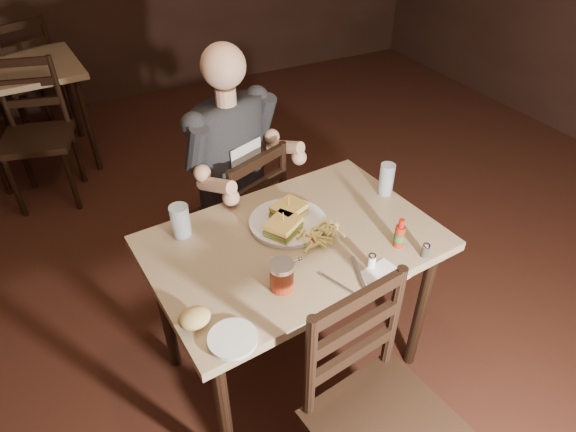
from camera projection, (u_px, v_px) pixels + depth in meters
name	position (u px, v px, depth m)	size (l,w,h in m)	color
room_shell	(344.00, 68.00, 1.59)	(7.00, 7.00, 7.00)	black
main_table	(294.00, 257.00, 1.92)	(1.17, 0.84, 0.77)	tan
bg_table	(21.00, 79.00, 3.41)	(0.86, 0.86, 0.77)	tan
chair_far	(235.00, 219.00, 2.49)	(0.41, 0.45, 0.90)	black
chair_near	(388.00, 429.00, 1.56)	(0.43, 0.48, 0.94)	black
bg_chair_far	(25.00, 79.00, 3.92)	(0.45, 0.49, 0.98)	black
bg_chair_near	(36.00, 139.00, 3.15)	(0.43, 0.47, 0.94)	black
diner	(235.00, 143.00, 2.19)	(0.52, 0.40, 0.89)	#27272B
dinner_plate	(288.00, 223.00, 1.93)	(0.30, 0.30, 0.02)	white
sandwich_left	(289.00, 206.00, 1.92)	(0.12, 0.10, 0.10)	gold
sandwich_right	(283.00, 222.00, 1.83)	(0.13, 0.10, 0.11)	gold
fries_pile	(320.00, 233.00, 1.84)	(0.22, 0.16, 0.04)	#DECC63
ketchup_dollop	(315.00, 238.00, 1.84)	(0.04, 0.04, 0.01)	maroon
glass_left	(181.00, 221.00, 1.84)	(0.07, 0.07, 0.14)	silver
glass_right	(386.00, 179.00, 2.07)	(0.06, 0.06, 0.15)	silver
hot_sauce	(400.00, 233.00, 1.80)	(0.04, 0.04, 0.12)	maroon
salt_shaker	(372.00, 261.00, 1.72)	(0.03, 0.03, 0.06)	white
pepper_shaker	(425.00, 250.00, 1.77)	(0.03, 0.03, 0.05)	#38332D
syrup_dispenser	(282.00, 276.00, 1.62)	(0.09, 0.09, 0.11)	maroon
napkin	(384.00, 276.00, 1.70)	(0.14, 0.13, 0.00)	white
knife	(344.00, 288.00, 1.65)	(0.01, 0.20, 0.00)	silver
fork	(358.00, 272.00, 1.71)	(0.01, 0.16, 0.01)	silver
side_plate	(233.00, 340.00, 1.47)	(0.15, 0.15, 0.01)	white
bread_roll	(194.00, 318.00, 1.50)	(0.10, 0.08, 0.06)	tan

